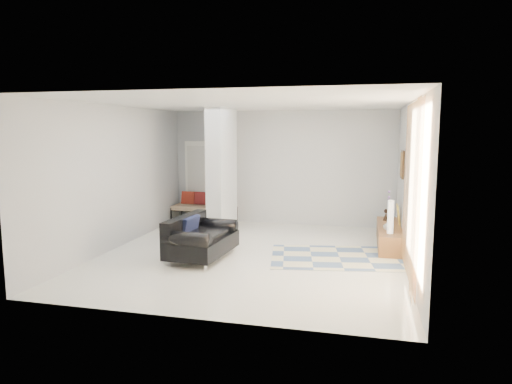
# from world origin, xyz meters

# --- Properties ---
(floor) EXTENTS (6.00, 6.00, 0.00)m
(floor) POSITION_xyz_m (0.00, 0.00, 0.00)
(floor) COLOR white
(floor) RESTS_ON ground
(ceiling) EXTENTS (6.00, 6.00, 0.00)m
(ceiling) POSITION_xyz_m (0.00, 0.00, 2.80)
(ceiling) COLOR white
(ceiling) RESTS_ON wall_back
(wall_back) EXTENTS (6.00, 0.00, 6.00)m
(wall_back) POSITION_xyz_m (0.00, 3.00, 1.40)
(wall_back) COLOR #BCBEC1
(wall_back) RESTS_ON ground
(wall_front) EXTENTS (6.00, 0.00, 6.00)m
(wall_front) POSITION_xyz_m (0.00, -3.00, 1.40)
(wall_front) COLOR #BCBEC1
(wall_front) RESTS_ON ground
(wall_left) EXTENTS (0.00, 6.00, 6.00)m
(wall_left) POSITION_xyz_m (-2.75, 0.00, 1.40)
(wall_left) COLOR #BCBEC1
(wall_left) RESTS_ON ground
(wall_right) EXTENTS (0.00, 6.00, 6.00)m
(wall_right) POSITION_xyz_m (2.75, 0.00, 1.40)
(wall_right) COLOR #BCBEC1
(wall_right) RESTS_ON ground
(partition_column) EXTENTS (0.35, 1.20, 2.80)m
(partition_column) POSITION_xyz_m (-1.10, 1.60, 1.40)
(partition_column) COLOR silver
(partition_column) RESTS_ON floor
(hallway_door) EXTENTS (0.85, 0.06, 2.04)m
(hallway_door) POSITION_xyz_m (-2.10, 2.96, 1.02)
(hallway_door) COLOR white
(hallway_door) RESTS_ON floor
(curtain) EXTENTS (0.00, 2.55, 2.55)m
(curtain) POSITION_xyz_m (2.67, -1.15, 1.45)
(curtain) COLOR #FF9F43
(curtain) RESTS_ON wall_right
(wall_art) EXTENTS (0.04, 0.45, 0.55)m
(wall_art) POSITION_xyz_m (2.72, 1.34, 1.65)
(wall_art) COLOR #3C2310
(wall_art) RESTS_ON wall_right
(media_console) EXTENTS (0.45, 2.07, 0.80)m
(media_console) POSITION_xyz_m (2.52, 1.34, 0.20)
(media_console) COLOR brown
(media_console) RESTS_ON floor
(loveseat) EXTENTS (1.01, 1.59, 0.76)m
(loveseat) POSITION_xyz_m (-0.90, -0.39, 0.36)
(loveseat) COLOR silver
(loveseat) RESTS_ON floor
(daybed) EXTENTS (1.59, 0.72, 0.77)m
(daybed) POSITION_xyz_m (-1.93, 2.63, 0.42)
(daybed) COLOR black
(daybed) RESTS_ON floor
(area_rug) EXTENTS (2.71, 2.03, 0.01)m
(area_rug) POSITION_xyz_m (1.60, 0.20, 0.01)
(area_rug) COLOR beige
(area_rug) RESTS_ON floor
(cylinder_lamp) EXTENTS (0.11, 0.11, 0.62)m
(cylinder_lamp) POSITION_xyz_m (2.50, 0.69, 0.71)
(cylinder_lamp) COLOR silver
(cylinder_lamp) RESTS_ON media_console
(bronze_figurine) EXTENTS (0.13, 0.13, 0.24)m
(bronze_figurine) POSITION_xyz_m (2.47, 1.92, 0.52)
(bronze_figurine) COLOR black
(bronze_figurine) RESTS_ON media_console
(vase) EXTENTS (0.17, 0.17, 0.18)m
(vase) POSITION_xyz_m (2.47, 0.97, 0.49)
(vase) COLOR white
(vase) RESTS_ON media_console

